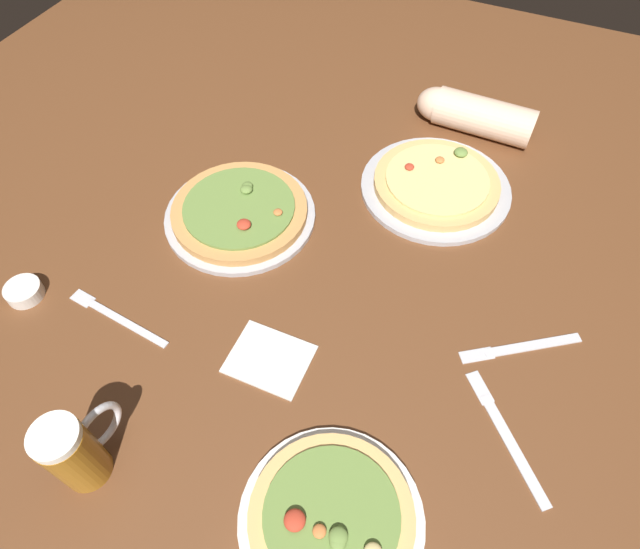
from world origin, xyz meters
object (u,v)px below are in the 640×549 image
at_px(pizza_plate_far, 436,184).
at_px(napkin_folded, 269,358).
at_px(pizza_plate_near, 331,518).
at_px(ramekin_sauce, 24,291).
at_px(fork_left, 116,317).
at_px(pizza_plate_side, 240,212).
at_px(knife_spare, 520,347).
at_px(beer_mug_dark, 75,451).
at_px(knife_right, 506,434).
at_px(diner_arm, 472,114).

relative_size(pizza_plate_far, napkin_folded, 2.39).
xyz_separation_m(pizza_plate_near, ramekin_sauce, (-0.69, 0.13, -0.00)).
height_order(pizza_plate_near, fork_left, pizza_plate_near).
distance_m(pizza_plate_side, knife_spare, 0.61).
relative_size(pizza_plate_side, beer_mug_dark, 2.17).
xyz_separation_m(fork_left, knife_spare, (0.70, 0.24, 0.00)).
height_order(fork_left, knife_right, same).
bearing_deg(fork_left, knife_spare, 19.18).
bearing_deg(pizza_plate_side, knife_right, -21.24).
bearing_deg(fork_left, pizza_plate_far, 52.12).
xyz_separation_m(beer_mug_dark, diner_arm, (0.32, 1.04, -0.03)).
distance_m(pizza_plate_near, ramekin_sauce, 0.70).
distance_m(knife_right, knife_spare, 0.17).
relative_size(napkin_folded, knife_spare, 0.70).
bearing_deg(pizza_plate_far, fork_left, -127.88).
height_order(beer_mug_dark, knife_right, beer_mug_dark).
relative_size(pizza_plate_far, diner_arm, 1.17).
distance_m(beer_mug_dark, diner_arm, 1.09).
height_order(ramekin_sauce, fork_left, ramekin_sauce).
relative_size(ramekin_sauce, fork_left, 0.30).
relative_size(beer_mug_dark, fork_left, 0.65).
bearing_deg(pizza_plate_side, napkin_folded, -52.49).
height_order(pizza_plate_near, napkin_folded, pizza_plate_near).
xyz_separation_m(beer_mug_dark, knife_spare, (0.56, 0.48, -0.07)).
bearing_deg(ramekin_sauce, knife_right, 6.56).
relative_size(ramekin_sauce, napkin_folded, 0.49).
height_order(pizza_plate_side, knife_right, pizza_plate_side).
bearing_deg(pizza_plate_far, pizza_plate_side, -144.60).
relative_size(knife_right, knife_spare, 0.95).
relative_size(napkin_folded, knife_right, 0.74).
xyz_separation_m(ramekin_sauce, knife_right, (0.89, 0.10, -0.01)).
height_order(beer_mug_dark, knife_spare, beer_mug_dark).
bearing_deg(pizza_plate_near, fork_left, 162.50).
bearing_deg(pizza_plate_far, pizza_plate_near, -85.08).
relative_size(pizza_plate_far, beer_mug_dark, 2.25).
relative_size(pizza_plate_near, fork_left, 1.20).
height_order(pizza_plate_far, ramekin_sauce, pizza_plate_far).
bearing_deg(pizza_plate_side, knife_spare, -6.86).
distance_m(ramekin_sauce, napkin_folded, 0.49).
relative_size(pizza_plate_side, diner_arm, 1.13).
height_order(pizza_plate_side, diner_arm, diner_arm).
xyz_separation_m(fork_left, diner_arm, (0.45, 0.80, 0.04)).
distance_m(fork_left, knife_right, 0.71).
distance_m(beer_mug_dark, fork_left, 0.28).
bearing_deg(knife_spare, pizza_plate_side, 173.14).
xyz_separation_m(pizza_plate_far, beer_mug_dark, (-0.31, -0.80, 0.06)).
distance_m(pizza_plate_side, diner_arm, 0.61).
height_order(napkin_folded, knife_spare, napkin_folded).
xyz_separation_m(pizza_plate_far, knife_right, (0.27, -0.49, -0.01)).
height_order(pizza_plate_far, beer_mug_dark, beer_mug_dark).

